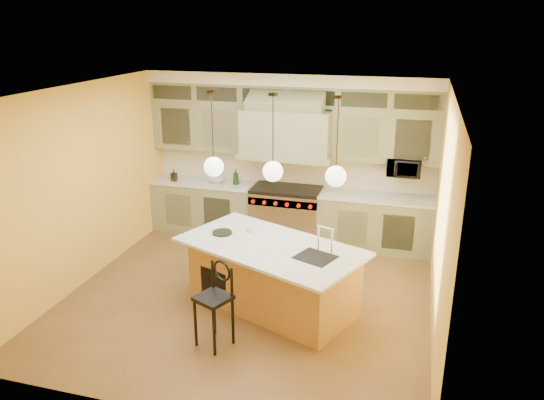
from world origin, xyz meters
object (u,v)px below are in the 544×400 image
(counter_stool, at_px, (215,299))
(microwave, at_px, (404,167))
(kitchen_island, at_px, (273,275))
(range, at_px, (286,213))

(counter_stool, bearing_deg, microwave, 84.14)
(kitchen_island, bearing_deg, microwave, 79.81)
(kitchen_island, height_order, microwave, microwave)
(range, xyz_separation_m, microwave, (1.95, 0.11, 0.96))
(kitchen_island, distance_m, microwave, 3.04)
(microwave, bearing_deg, counter_stool, -119.49)
(range, height_order, counter_stool, counter_stool)
(range, bearing_deg, counter_stool, -90.27)
(kitchen_island, height_order, counter_stool, kitchen_island)
(range, xyz_separation_m, kitchen_island, (0.40, -2.32, -0.01))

